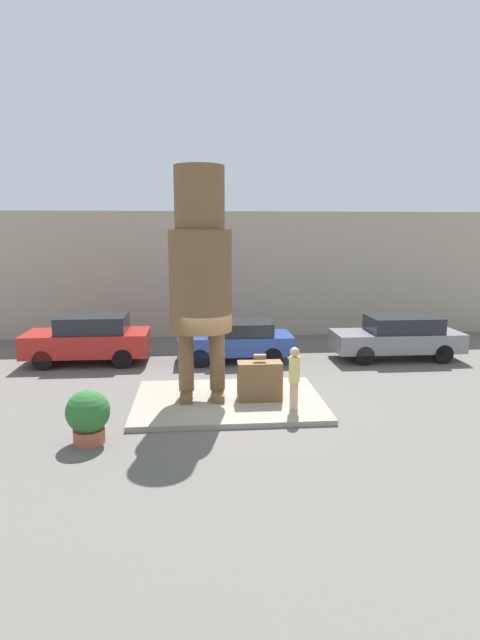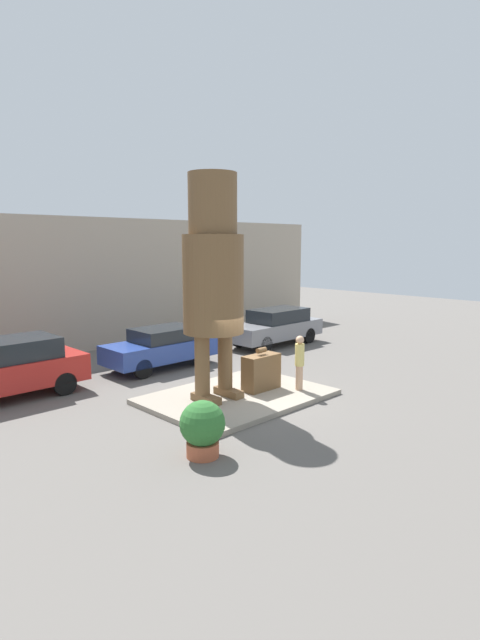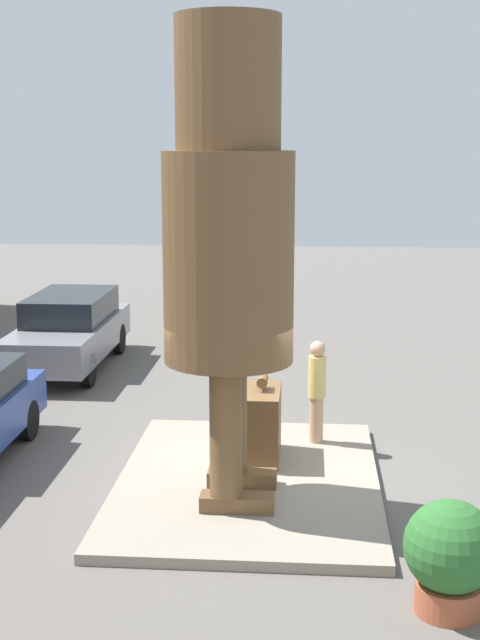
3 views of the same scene
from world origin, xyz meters
The scene contains 7 objects.
ground_plane centered at (0.00, 0.00, 0.00)m, with size 60.00×60.00×0.00m, color #605B56.
pedestal centered at (0.00, 0.00, 0.07)m, with size 5.13×3.69×0.14m.
statue_figure centered at (-0.72, 0.21, 3.77)m, with size 1.68×1.68×6.20m.
giant_suitcase centered at (0.84, -0.15, 0.68)m, with size 1.20×0.53×1.28m.
tourist centered at (1.63, -0.97, 1.04)m, with size 0.28×0.28×1.64m.
parked_car_grey centered at (6.56, 4.34, 0.85)m, with size 4.66×1.73×1.60m.
planter_pot centered at (-3.27, -2.32, 0.65)m, with size 0.98×0.98×1.22m.
Camera 3 is at (-11.94, -0.83, 4.82)m, focal length 50.00 mm.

